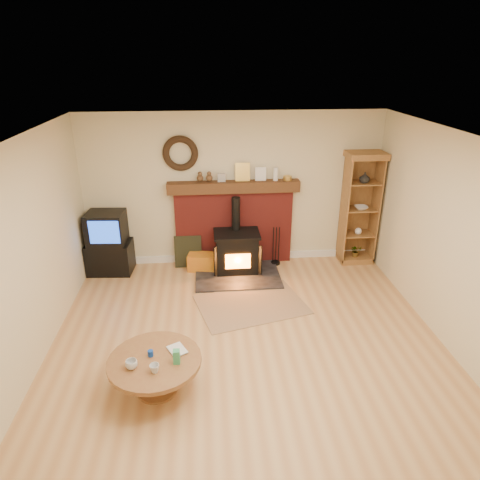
{
  "coord_description": "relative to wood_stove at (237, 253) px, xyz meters",
  "views": [
    {
      "loc": [
        -0.48,
        -4.19,
        3.41
      ],
      "look_at": [
        -0.03,
        1.0,
        1.14
      ],
      "focal_mm": 32.0,
      "sensor_mm": 36.0,
      "label": 1
    }
  ],
  "objects": [
    {
      "name": "ground",
      "position": [
        -0.02,
        -2.27,
        -0.34
      ],
      "size": [
        5.5,
        5.5,
        0.0
      ],
      "primitive_type": "plane",
      "color": "#B9814D",
      "rests_on": "ground"
    },
    {
      "name": "room_shell",
      "position": [
        -0.04,
        -2.18,
        1.37
      ],
      "size": [
        5.02,
        5.52,
        2.61
      ],
      "color": "beige",
      "rests_on": "ground"
    },
    {
      "name": "chimney_breast",
      "position": [
        -0.02,
        0.4,
        0.46
      ],
      "size": [
        2.2,
        0.22,
        1.78
      ],
      "color": "maroon",
      "rests_on": "ground"
    },
    {
      "name": "wood_stove",
      "position": [
        0.0,
        0.0,
        0.0
      ],
      "size": [
        1.4,
        1.0,
        1.27
      ],
      "color": "black",
      "rests_on": "ground"
    },
    {
      "name": "area_rug",
      "position": [
        0.13,
        -1.08,
        -0.34
      ],
      "size": [
        1.74,
        1.41,
        0.01
      ],
      "primitive_type": "cube",
      "rotation": [
        0.0,
        0.0,
        0.26
      ],
      "color": "brown",
      "rests_on": "ground"
    },
    {
      "name": "tv_unit",
      "position": [
        -2.13,
        0.2,
        0.17
      ],
      "size": [
        0.76,
        0.56,
        1.06
      ],
      "color": "black",
      "rests_on": "ground"
    },
    {
      "name": "curio_cabinet",
      "position": [
        2.14,
        0.28,
        0.64
      ],
      "size": [
        0.63,
        0.45,
        1.95
      ],
      "color": "brown",
      "rests_on": "ground"
    },
    {
      "name": "firelog_box",
      "position": [
        -0.59,
        0.13,
        -0.2
      ],
      "size": [
        0.5,
        0.36,
        0.29
      ],
      "primitive_type": "cube",
      "rotation": [
        0.0,
        0.0,
        -0.18
      ],
      "color": "gold",
      "rests_on": "ground"
    },
    {
      "name": "leaning_painting",
      "position": [
        -0.82,
        0.28,
        -0.06
      ],
      "size": [
        0.46,
        0.12,
        0.55
      ],
      "primitive_type": "cube",
      "rotation": [
        -0.17,
        0.0,
        0.0
      ],
      "color": "black",
      "rests_on": "ground"
    },
    {
      "name": "fire_tools",
      "position": [
        0.7,
        0.23,
        -0.21
      ],
      "size": [
        0.16,
        0.16,
        0.7
      ],
      "color": "black",
      "rests_on": "ground"
    },
    {
      "name": "coffee_table",
      "position": [
        -1.1,
        -2.74,
        0.01
      ],
      "size": [
        1.0,
        1.0,
        0.59
      ],
      "color": "brown",
      "rests_on": "ground"
    }
  ]
}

